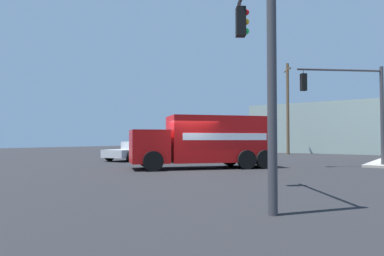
# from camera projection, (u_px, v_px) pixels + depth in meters

# --- Properties ---
(ground_plane) EXTENTS (100.00, 100.00, 0.00)m
(ground_plane) POSITION_uv_depth(u_px,v_px,m) (189.00, 170.00, 17.24)
(ground_plane) COLOR black
(delivery_truck) EXTENTS (6.76, 7.38, 2.82)m
(delivery_truck) POSITION_uv_depth(u_px,v_px,m) (206.00, 141.00, 18.43)
(delivery_truck) COLOR red
(delivery_truck) RESTS_ON ground
(traffic_light_primary) EXTENTS (2.65, 3.43, 6.36)m
(traffic_light_primary) POSITION_uv_depth(u_px,v_px,m) (259.00, 35.00, 8.41)
(traffic_light_primary) COLOR #38383D
(traffic_light_primary) RESTS_ON ground
(traffic_light_secondary) EXTENTS (3.86, 3.46, 5.57)m
(traffic_light_secondary) POSITION_uv_depth(u_px,v_px,m) (354.00, 98.00, 19.02)
(traffic_light_secondary) COLOR #38383D
(traffic_light_secondary) RESTS_ON sidewalk_corner_far
(pickup_silver) EXTENTS (2.57, 5.34, 1.38)m
(pickup_silver) POSITION_uv_depth(u_px,v_px,m) (137.00, 150.00, 25.29)
(pickup_silver) COLOR #B7BABF
(pickup_silver) RESTS_ON ground
(utility_pole) EXTENTS (1.41, 1.83, 9.45)m
(utility_pole) POSITION_uv_depth(u_px,v_px,m) (288.00, 107.00, 34.95)
(utility_pole) COLOR brown
(utility_pole) RESTS_ON ground
(building_backdrop) EXTENTS (20.16, 6.00, 5.64)m
(building_backdrop) POSITION_uv_depth(u_px,v_px,m) (343.00, 128.00, 37.83)
(building_backdrop) COLOR gray
(building_backdrop) RESTS_ON ground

